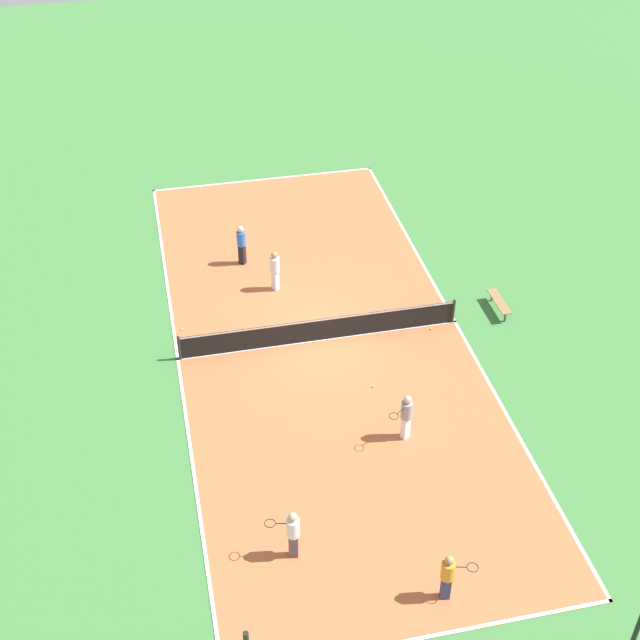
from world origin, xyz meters
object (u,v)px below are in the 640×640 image
Objects in this scene: bench at (499,302)px; player_baseline_gray at (406,414)px; player_near_white at (275,268)px; tennis_ball_near_net at (269,327)px; tennis_ball_far_baseline at (431,329)px; player_center_orange at (448,574)px; tennis_net at (320,329)px; player_near_blue at (241,242)px; player_far_white at (293,532)px; tennis_ball_midcourt at (373,386)px; tennis_ball_left_sideline at (182,329)px.

player_baseline_gray is at bearing -43.29° from bench.
player_near_white is 24.36× the size of tennis_ball_near_net.
player_near_white is 24.36× the size of tennis_ball_far_baseline.
player_center_orange is at bearing -27.42° from bench.
tennis_ball_far_baseline is (-4.01, 0.27, -0.45)m from tennis_net.
player_near_white is at bearing 154.86° from player_near_blue.
player_baseline_gray is 24.56× the size of tennis_ball_near_net.
player_far_white is (1.69, 12.32, 0.01)m from player_near_white.
tennis_ball_midcourt is at bearing 112.58° from tennis_net.
tennis_net is 5.78m from player_near_blue.
bench is 11.56m from tennis_ball_left_sideline.
tennis_ball_left_sideline is 7.38m from tennis_ball_midcourt.
player_near_white is at bearing -83.87° from player_far_white.
player_center_orange reaches higher than tennis_ball_far_baseline.
tennis_net reaches higher than tennis_ball_near_net.
player_center_orange is at bearing 101.80° from tennis_ball_near_net.
bench is 2.84m from tennis_ball_far_baseline.
player_baseline_gray is 2.63m from tennis_ball_midcourt.
player_near_white is at bearing -70.82° from tennis_ball_midcourt.
player_near_white is 12.44m from player_far_white.
tennis_ball_midcourt is at bearing -108.38° from player_far_white.
tennis_ball_near_net is 1.00× the size of tennis_ball_left_sideline.
player_center_orange is at bearing 163.22° from player_far_white.
player_far_white is (4.21, 3.66, -0.00)m from player_baseline_gray.
player_near_blue is at bearing 171.83° from player_near_white.
player_near_blue is (2.84, -16.47, 0.06)m from player_center_orange.
tennis_ball_midcourt is at bearing -114.05° from player_baseline_gray.
tennis_ball_near_net is (-0.30, 4.35, -0.93)m from player_near_blue.
tennis_ball_left_sideline is at bearing -65.14° from player_far_white.
tennis_ball_left_sideline is (2.03, -10.54, -0.92)m from player_far_white.
tennis_net is 3.10m from tennis_ball_midcourt.
tennis_ball_midcourt is at bearing 150.20° from player_near_blue.
player_baseline_gray reaches higher than tennis_ball_near_net.
player_far_white is at bearing 163.26° from player_center_orange.
player_near_blue is at bearing -70.19° from tennis_net.
tennis_net is 2.02m from tennis_ball_near_net.
player_near_blue is at bearing -78.96° from player_far_white.
player_near_white is 24.36× the size of tennis_ball_midcourt.
player_near_blue is at bearing -86.00° from tennis_ball_near_net.
tennis_net is at bearing -92.77° from player_far_white.
player_near_white is 9.02m from player_baseline_gray.
player_baseline_gray is at bearing 132.19° from tennis_ball_left_sideline.
player_center_orange is (-1.87, 14.44, -0.04)m from player_near_white.
player_far_white is at bearing 73.28° from tennis_net.
player_baseline_gray is 7.15m from tennis_ball_near_net.
player_baseline_gray is at bearing 63.54° from tennis_ball_far_baseline.
tennis_ball_far_baseline is at bearing -113.77° from player_far_white.
player_near_blue is 4.45m from tennis_ball_near_net.
player_baseline_gray is 9.33m from tennis_ball_left_sideline.
player_far_white reaches higher than tennis_net.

